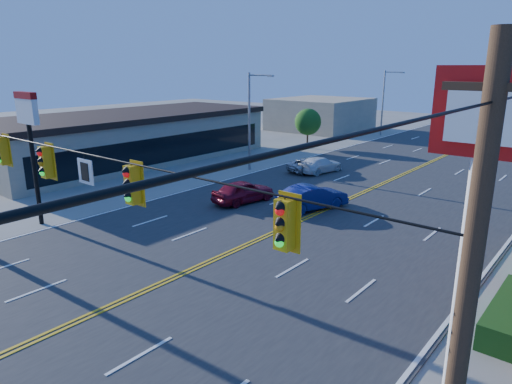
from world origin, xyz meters
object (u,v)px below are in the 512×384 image
Objects in this scene: signal_span at (65,183)px; car_blue at (312,198)px; car_white at (320,165)px; pizza_hut_sign at (30,131)px; kfc_pylon at (477,177)px; car_silver at (311,166)px; car_magenta at (243,192)px.

signal_span reaches higher than car_blue.
pizza_hut_sign is at bearing 84.00° from car_white.
kfc_pylon reaches higher than car_silver.
car_blue is 1.11× the size of car_silver.
signal_span reaches higher than pizza_hut_sign.
car_silver is at bearing 104.23° from signal_span.
car_white is 0.71m from car_silver.
signal_span is at bearing -160.22° from kfc_pylon.
car_white is at bearing -41.65° from car_blue.
car_blue reaches higher than car_magenta.
pizza_hut_sign is at bearing 68.02° from car_blue.
car_magenta is (6.10, 10.16, -4.47)m from pizza_hut_sign.
car_blue is at bearing 127.51° from car_white.
kfc_pylon reaches higher than car_white.
signal_span is 16.25m from car_blue.
pizza_hut_sign is 1.67× the size of car_silver.
car_blue is at bearing 141.61° from car_silver.
kfc_pylon reaches higher than car_magenta.
signal_span is 5.58× the size of car_white.
signal_span is 15.51m from car_magenta.
signal_span is 5.34× the size of car_blue.
car_magenta is at bearing 147.43° from kfc_pylon.
car_silver is at bearing -71.12° from car_magenta.
pizza_hut_sign is 1.63× the size of car_magenta.
car_white reaches higher than car_silver.
pizza_hut_sign is 16.21m from car_blue.
car_silver is (-5.59, 8.62, -0.18)m from car_blue.
car_blue is 1.05× the size of car_white.
car_magenta is at bearing 102.61° from car_white.
car_white is at bearing 128.89° from kfc_pylon.
signal_span reaches higher than car_magenta.
signal_span is 25.61m from car_white.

